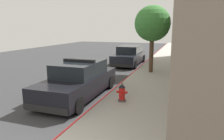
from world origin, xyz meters
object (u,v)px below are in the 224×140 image
object	(u,v)px
parked_car_silver_ahead	(129,56)
fire_hydrant	(122,93)
street_tree	(152,24)

from	to	relation	value
parked_car_silver_ahead	fire_hydrant	world-z (taller)	parked_car_silver_ahead
fire_hydrant	parked_car_silver_ahead	bearing A→B (deg)	102.58
parked_car_silver_ahead	street_tree	distance (m)	4.61
parked_car_silver_ahead	street_tree	world-z (taller)	street_tree
fire_hydrant	street_tree	distance (m)	6.64
fire_hydrant	street_tree	bearing A→B (deg)	87.89
street_tree	parked_car_silver_ahead	bearing A→B (deg)	125.94
fire_hydrant	street_tree	xyz separation A→B (m)	(0.22, 6.03, 2.77)
parked_car_silver_ahead	fire_hydrant	size ratio (longest dim) A/B	6.37
parked_car_silver_ahead	fire_hydrant	xyz separation A→B (m)	(2.04, -9.16, -0.25)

